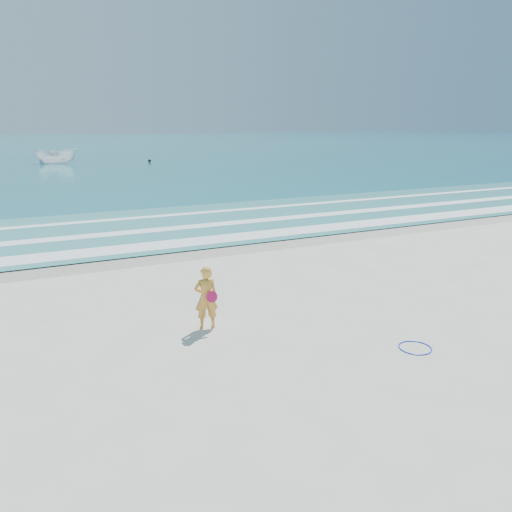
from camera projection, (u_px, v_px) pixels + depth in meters
name	position (u px, v px, depth m)	size (l,w,h in m)	color
ground	(317.00, 344.00, 11.05)	(400.00, 400.00, 0.00)	silver
wet_sand	(189.00, 252.00, 18.89)	(400.00, 2.40, 0.00)	#B2A893
ocean	(42.00, 146.00, 102.47)	(400.00, 190.00, 0.04)	#19727F
shallow	(155.00, 226.00, 23.23)	(400.00, 10.00, 0.01)	#59B7AD
foam_near	(179.00, 243.00, 20.01)	(400.00, 1.40, 0.01)	white
foam_mid	(160.00, 230.00, 22.53)	(400.00, 0.90, 0.01)	white
foam_far	(143.00, 217.00, 25.41)	(400.00, 0.60, 0.01)	white
hoop	(415.00, 348.00, 10.84)	(0.71, 0.71, 0.03)	#0C32E5
boat	(57.00, 156.00, 57.89)	(1.71, 4.55, 1.76)	white
buoy	(150.00, 161.00, 60.09)	(0.37, 0.37, 0.37)	black
woman	(206.00, 298.00, 11.72)	(0.61, 0.45, 1.53)	gold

